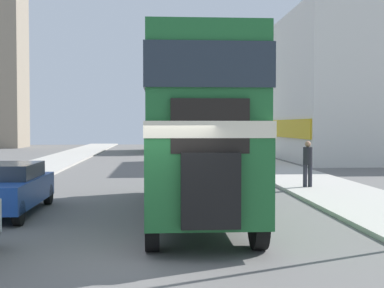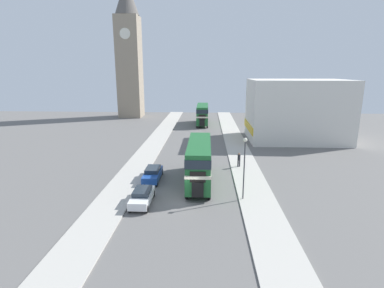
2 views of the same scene
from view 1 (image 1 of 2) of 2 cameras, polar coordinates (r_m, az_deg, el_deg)
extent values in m
plane|color=slate|center=(10.40, -4.80, -11.91)|extent=(120.00, 120.00, 0.00)
cube|color=#1E602D|center=(14.94, 0.00, -2.22)|extent=(2.41, 10.39, 1.73)
cube|color=beige|center=(14.90, 0.00, 1.71)|extent=(2.43, 10.44, 0.32)
cube|color=#1E602D|center=(14.94, 0.00, 5.95)|extent=(2.36, 10.18, 1.89)
cube|color=#232D38|center=(14.94, 0.00, 6.31)|extent=(2.43, 10.29, 0.85)
cube|color=black|center=(9.70, 2.01, -5.03)|extent=(1.08, 0.20, 1.39)
cube|color=black|center=(9.77, 1.94, 1.93)|extent=(1.45, 0.12, 1.01)
cylinder|color=black|center=(10.75, -4.25, -8.39)|extent=(0.28, 1.12, 1.12)
cylinder|color=black|center=(10.94, 7.10, -8.22)|extent=(0.28, 1.12, 1.12)
cylinder|color=black|center=(19.15, -3.99, -3.81)|extent=(0.28, 1.12, 1.12)
cylinder|color=black|center=(19.26, 2.37, -3.78)|extent=(0.28, 1.12, 1.12)
cube|color=#1E602D|center=(50.68, -2.82, 0.73)|extent=(2.45, 10.25, 1.68)
cube|color=beige|center=(50.67, -2.82, 1.85)|extent=(2.48, 10.30, 0.31)
cube|color=#1E602D|center=(50.68, -2.82, 3.06)|extent=(2.40, 10.05, 1.83)
cube|color=#232D38|center=(50.68, -2.82, 3.17)|extent=(2.48, 10.15, 0.83)
cube|color=black|center=(45.46, -2.72, 0.48)|extent=(1.10, 0.20, 1.35)
cube|color=black|center=(45.59, -2.73, 1.91)|extent=(1.47, 0.12, 0.98)
cylinder|color=black|center=(46.48, -4.08, -0.39)|extent=(0.28, 1.12, 1.12)
cylinder|color=black|center=(46.51, -1.40, -0.39)|extent=(0.28, 1.12, 1.12)
cylinder|color=black|center=(54.82, -4.02, -0.03)|extent=(0.28, 1.12, 1.12)
cylinder|color=black|center=(54.85, -1.75, -0.02)|extent=(0.28, 1.12, 1.12)
cube|color=#1E479E|center=(15.95, -18.97, -4.79)|extent=(1.66, 4.52, 0.71)
cube|color=#232D38|center=(16.07, -18.83, -2.72)|extent=(1.46, 2.35, 0.42)
cylinder|color=black|center=(14.07, -18.02, -7.01)|extent=(0.20, 0.64, 0.64)
cylinder|color=black|center=(17.92, -19.69, -5.10)|extent=(0.20, 0.64, 0.64)
cylinder|color=black|center=(17.57, -15.08, -5.19)|extent=(0.20, 0.64, 0.64)
cylinder|color=#282833|center=(21.12, 11.97, -3.34)|extent=(0.16, 0.16, 0.86)
cylinder|color=#282833|center=(21.17, 12.48, -3.33)|extent=(0.16, 0.16, 0.86)
cylinder|color=black|center=(21.09, 12.24, -1.25)|extent=(0.36, 0.36, 0.68)
sphere|color=#9E7051|center=(21.07, 12.25, -0.01)|extent=(0.23, 0.23, 0.23)
cube|color=gold|center=(37.36, 10.31, 1.63)|extent=(0.12, 10.58, 1.24)
camera|label=2|loc=(18.39, 170.39, 28.62)|focal=28.00mm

